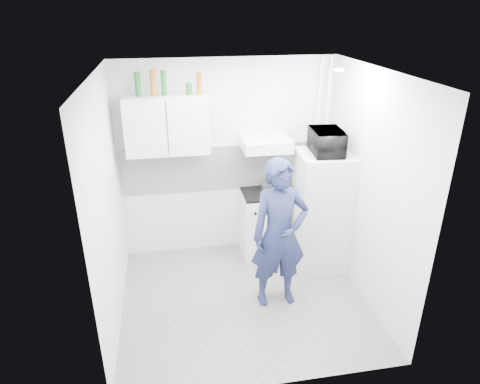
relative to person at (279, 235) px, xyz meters
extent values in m
plane|color=slate|center=(-0.37, 0.06, -0.87)|extent=(2.80, 2.80, 0.00)
plane|color=white|center=(-0.37, 0.06, 1.73)|extent=(2.80, 2.80, 0.00)
plane|color=silver|center=(-0.37, 1.31, 0.43)|extent=(2.80, 0.00, 2.80)
plane|color=silver|center=(-1.77, 0.06, 0.43)|extent=(0.00, 2.60, 2.60)
plane|color=silver|center=(1.03, 0.06, 0.43)|extent=(0.00, 2.60, 2.60)
imported|color=#1D2447|center=(0.00, 0.00, 0.00)|extent=(0.65, 0.44, 1.74)
cube|color=white|center=(0.05, 1.06, -0.43)|extent=(0.55, 0.55, 0.88)
cube|color=silver|center=(0.73, 0.67, -0.10)|extent=(0.68, 0.68, 1.54)
cube|color=black|center=(0.05, 1.06, 0.03)|extent=(0.53, 0.53, 0.03)
cylinder|color=silver|center=(0.12, 1.13, 0.09)|extent=(0.17, 0.17, 0.10)
imported|color=black|center=(0.73, 0.67, 0.81)|extent=(0.55, 0.39, 0.29)
cylinder|color=#144C1E|center=(-1.42, 1.14, 1.47)|extent=(0.07, 0.07, 0.28)
cylinder|color=brown|center=(-1.24, 1.14, 1.48)|extent=(0.07, 0.07, 0.30)
cylinder|color=#144C1E|center=(-1.13, 1.14, 1.48)|extent=(0.06, 0.06, 0.29)
cylinder|color=#144C1E|center=(-0.84, 1.14, 1.40)|extent=(0.07, 0.07, 0.14)
cylinder|color=brown|center=(-0.72, 1.14, 1.46)|extent=(0.06, 0.06, 0.25)
cube|color=silver|center=(-1.12, 1.14, 0.98)|extent=(1.00, 0.35, 0.70)
cube|color=white|center=(0.08, 1.06, 0.70)|extent=(0.60, 0.50, 0.14)
cube|color=white|center=(-0.37, 1.30, 0.33)|extent=(2.74, 0.03, 0.60)
cylinder|color=white|center=(0.93, 1.23, 0.43)|extent=(0.05, 0.05, 2.60)
cylinder|color=white|center=(0.81, 1.23, 0.43)|extent=(0.04, 0.04, 2.60)
cylinder|color=white|center=(0.63, 0.26, 1.70)|extent=(0.10, 0.10, 0.02)
camera|label=1|loc=(-1.14, -3.94, 2.33)|focal=32.00mm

